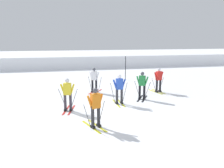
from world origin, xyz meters
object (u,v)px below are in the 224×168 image
at_px(skier_red, 159,79).
at_px(trail_marker_pole, 125,68).
at_px(skier_orange, 95,107).
at_px(skier_green, 142,85).
at_px(skier_blue, 119,88).
at_px(skier_white, 94,79).
at_px(skier_yellow, 68,94).

distance_m(skier_red, trail_marker_pole, 5.04).
xyz_separation_m(skier_orange, trail_marker_pole, (4.18, 10.19, 0.15)).
distance_m(skier_green, skier_red, 2.27).
height_order(skier_red, trail_marker_pole, trail_marker_pole).
xyz_separation_m(skier_blue, skier_white, (-0.99, 3.09, -0.00)).
height_order(skier_orange, skier_yellow, same).
relative_size(skier_blue, skier_red, 1.00).
bearing_deg(skier_red, trail_marker_pole, 101.10).
relative_size(skier_blue, skier_orange, 1.00).
distance_m(skier_blue, skier_yellow, 2.95).
bearing_deg(skier_blue, skier_yellow, -167.37).
relative_size(skier_green, skier_orange, 1.00).
distance_m(skier_blue, skier_red, 3.96).
relative_size(skier_green, skier_yellow, 1.00).
xyz_separation_m(skier_white, skier_orange, (-0.83, -6.21, -0.00)).
height_order(skier_blue, skier_orange, same).
height_order(skier_green, skier_yellow, same).
bearing_deg(skier_green, skier_yellow, -163.71).
relative_size(skier_white, skier_yellow, 1.00).
relative_size(skier_orange, trail_marker_pole, 0.80).
height_order(skier_blue, trail_marker_pole, trail_marker_pole).
distance_m(skier_green, trail_marker_pole, 6.45).
xyz_separation_m(skier_green, skier_orange, (-3.42, -3.79, 0.00)).
relative_size(skier_green, skier_blue, 1.00).
bearing_deg(skier_white, trail_marker_pole, 49.94).
xyz_separation_m(skier_orange, skier_yellow, (-1.07, 2.48, 0.00)).
bearing_deg(skier_green, trail_marker_pole, 83.22).
bearing_deg(skier_red, skier_orange, -134.42).
distance_m(skier_blue, trail_marker_pole, 7.46).
height_order(skier_white, skier_yellow, same).
bearing_deg(skier_orange, skier_green, 47.94).
xyz_separation_m(skier_yellow, trail_marker_pole, (5.24, 7.72, 0.15)).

